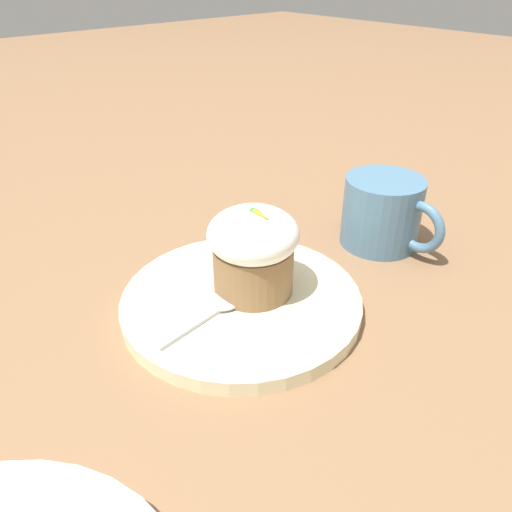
# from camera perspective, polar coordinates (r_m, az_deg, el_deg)

# --- Properties ---
(ground_plane) EXTENTS (4.00, 4.00, 0.00)m
(ground_plane) POSITION_cam_1_polar(r_m,az_deg,el_deg) (0.50, -1.67, -5.89)
(ground_plane) COLOR #846042
(dessert_plate) EXTENTS (0.23, 0.23, 0.01)m
(dessert_plate) POSITION_cam_1_polar(r_m,az_deg,el_deg) (0.49, -1.68, -5.21)
(dessert_plate) COLOR beige
(dessert_plate) RESTS_ON ground_plane
(carrot_cake) EXTENTS (0.09, 0.09, 0.09)m
(carrot_cake) POSITION_cam_1_polar(r_m,az_deg,el_deg) (0.47, 0.00, 0.55)
(carrot_cake) COLOR olive
(carrot_cake) RESTS_ON dessert_plate
(spoon) EXTENTS (0.03, 0.11, 0.01)m
(spoon) POSITION_cam_1_polar(r_m,az_deg,el_deg) (0.47, -4.37, -5.85)
(spoon) COLOR #B7B7BC
(spoon) RESTS_ON dessert_plate
(coffee_cup) EXTENTS (0.13, 0.09, 0.08)m
(coffee_cup) POSITION_cam_1_polar(r_m,az_deg,el_deg) (0.60, 14.37, 4.83)
(coffee_cup) COLOR teal
(coffee_cup) RESTS_ON ground_plane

